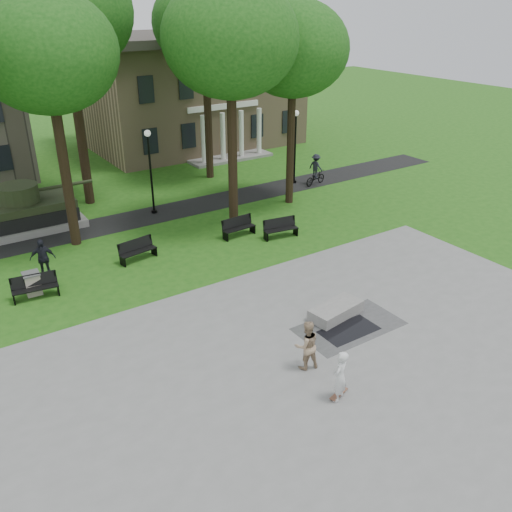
{
  "coord_description": "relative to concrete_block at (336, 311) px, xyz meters",
  "views": [
    {
      "loc": [
        -10.65,
        -15.02,
        11.13
      ],
      "look_at": [
        0.57,
        1.89,
        1.4
      ],
      "focal_mm": 38.0,
      "sensor_mm": 36.0,
      "label": 1
    }
  ],
  "objects": [
    {
      "name": "park_bench_1",
      "position": [
        -4.41,
        8.9,
        0.28
      ],
      "size": [
        1.85,
        0.82,
        1.0
      ],
      "rotation": [
        0.0,
        0.0,
        0.17
      ],
      "color": "black",
      "rests_on": "ground"
    },
    {
      "name": "tree_1",
      "position": [
        -6.28,
        12.34,
        8.71
      ],
      "size": [
        6.2,
        6.2,
        11.63
      ],
      "color": "black",
      "rests_on": "ground"
    },
    {
      "name": "tank_monument",
      "position": [
        -8.24,
        15.84,
        0.61
      ],
      "size": [
        7.45,
        3.4,
        2.4
      ],
      "color": "gray",
      "rests_on": "ground"
    },
    {
      "name": "skateboarder",
      "position": [
        -3.13,
        -3.7,
        0.64
      ],
      "size": [
        0.75,
        0.65,
        1.72
      ],
      "primitive_type": "imported",
      "rotation": [
        0.0,
        0.0,
        3.6
      ],
      "color": "silver",
      "rests_on": "plaza"
    },
    {
      "name": "tree_5",
      "position": [
        4.72,
        18.34,
        9.42
      ],
      "size": [
        6.4,
        6.4,
        12.44
      ],
      "color": "black",
      "rests_on": "ground"
    },
    {
      "name": "tree_3",
      "position": [
        6.22,
        11.34,
        8.35
      ],
      "size": [
        6.0,
        6.0,
        11.19
      ],
      "color": "black",
      "rests_on": "ground"
    },
    {
      "name": "footpath",
      "position": [
        -1.78,
        13.84,
        -0.24
      ],
      "size": [
        44.0,
        2.6,
        0.01
      ],
      "primitive_type": "cube",
      "color": "black",
      "rests_on": "ground"
    },
    {
      "name": "skateboard",
      "position": [
        -2.99,
        -3.58,
        -0.19
      ],
      "size": [
        0.8,
        0.41,
        0.07
      ],
      "primitive_type": "cube",
      "rotation": [
        0.0,
        0.0,
        0.28
      ],
      "color": "brown",
      "rests_on": "plaza"
    },
    {
      "name": "park_bench_3",
      "position": [
        2.68,
        7.38,
        0.28
      ],
      "size": [
        1.85,
        0.8,
        1.0
      ],
      "rotation": [
        0.0,
        0.0,
        -0.16
      ],
      "color": "black",
      "rests_on": "ground"
    },
    {
      "name": "pedestrian_walker",
      "position": [
        -8.48,
        9.49,
        0.66
      ],
      "size": [
        1.15,
        0.76,
        1.82
      ],
      "primitive_type": "imported",
      "rotation": [
        0.0,
        0.0,
        -0.33
      ],
      "color": "black",
      "rests_on": "ground"
    },
    {
      "name": "park_bench_0",
      "position": [
        -9.28,
        7.87,
        0.28
      ],
      "size": [
        1.84,
        0.74,
        1.0
      ],
      "rotation": [
        0.0,
        0.0,
        -0.12
      ],
      "color": "black",
      "rests_on": "ground"
    },
    {
      "name": "tree_2",
      "position": [
        1.72,
        10.34,
        9.07
      ],
      "size": [
        6.6,
        6.6,
        12.16
      ],
      "color": "black",
      "rests_on": "ground"
    },
    {
      "name": "puddle",
      "position": [
        -0.27,
        -1.06,
        -0.22
      ],
      "size": [
        2.2,
        1.2,
        0.0
      ],
      "primitive_type": "cube",
      "color": "black",
      "rests_on": "plaza"
    },
    {
      "name": "lamp_right",
      "position": [
        8.72,
        14.14,
        2.55
      ],
      "size": [
        0.36,
        0.36,
        4.73
      ],
      "color": "black",
      "rests_on": "ground"
    },
    {
      "name": "plaza",
      "position": [
        -1.78,
        -3.16,
        -0.23
      ],
      "size": [
        22.0,
        16.0,
        0.02
      ],
      "primitive_type": "cube",
      "color": "gray",
      "rests_on": "ground"
    },
    {
      "name": "park_bench_2",
      "position": [
        0.98,
        8.68,
        0.28
      ],
      "size": [
        1.82,
        0.62,
        1.0
      ],
      "rotation": [
        0.0,
        0.0,
        0.06
      ],
      "color": "black",
      "rests_on": "ground"
    },
    {
      "name": "tree_4",
      "position": [
        -3.78,
        17.84,
        10.15
      ],
      "size": [
        7.2,
        7.2,
        13.5
      ],
      "color": "black",
      "rests_on": "ground"
    },
    {
      "name": "concrete_block",
      "position": [
        0.0,
        0.0,
        0.0
      ],
      "size": [
        2.32,
        1.31,
        0.45
      ],
      "primitive_type": "cube",
      "rotation": [
        0.0,
        0.0,
        0.15
      ],
      "color": "gray",
      "rests_on": "plaza"
    },
    {
      "name": "building_right",
      "position": [
        8.22,
        27.84,
        4.1
      ],
      "size": [
        17.0,
        12.0,
        8.6
      ],
      "color": "#9E8460",
      "rests_on": "ground"
    },
    {
      "name": "cyclist",
      "position": [
        9.65,
        13.08,
        0.59
      ],
      "size": [
        1.91,
        1.13,
        2.03
      ],
      "rotation": [
        0.0,
        0.0,
        1.8
      ],
      "color": "black",
      "rests_on": "ground"
    },
    {
      "name": "lamp_mid",
      "position": [
        -1.28,
        14.14,
        2.55
      ],
      "size": [
        0.36,
        0.36,
        4.73
      ],
      "color": "black",
      "rests_on": "ground"
    },
    {
      "name": "ground",
      "position": [
        -1.78,
        1.84,
        -0.24
      ],
      "size": [
        120.0,
        120.0,
        0.0
      ],
      "primitive_type": "plane",
      "color": "#1E5012",
      "rests_on": "ground"
    },
    {
      "name": "trash_bin",
      "position": [
        -9.27,
        8.25,
        0.24
      ],
      "size": [
        0.69,
        0.69,
        0.96
      ],
      "rotation": [
        0.0,
        0.0,
        -0.04
      ],
      "color": "gray",
      "rests_on": "ground"
    },
    {
      "name": "friend_watching",
      "position": [
        -2.97,
        -1.9,
        0.65
      ],
      "size": [
        0.98,
        0.84,
        1.75
      ],
      "primitive_type": "imported",
      "rotation": [
        0.0,
        0.0,
        2.91
      ],
      "color": "#A08567",
      "rests_on": "plaza"
    }
  ]
}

